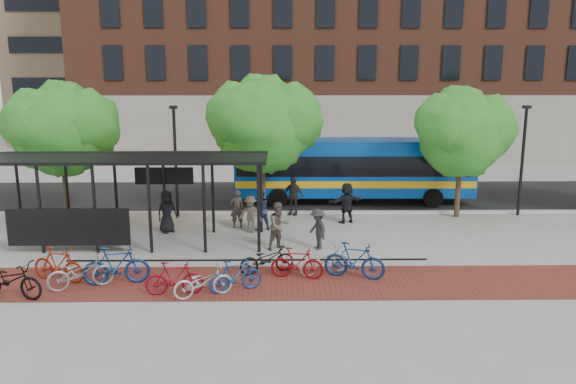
{
  "coord_description": "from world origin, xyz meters",
  "views": [
    {
      "loc": [
        -2.2,
        -21.91,
        6.52
      ],
      "look_at": [
        -1.87,
        1.42,
        1.6
      ],
      "focal_mm": 35.0,
      "sensor_mm": 36.0,
      "label": 1
    }
  ],
  "objects_px": {
    "tree_c": "(463,130)",
    "pedestrian_2": "(260,210)",
    "bike_5": "(174,278)",
    "pedestrian_1": "(237,209)",
    "pedestrian_8": "(279,226)",
    "pedestrian_3": "(250,214)",
    "pedestrian_4": "(293,196)",
    "bike_11": "(354,261)",
    "bike_8": "(267,259)",
    "pedestrian_5": "(347,203)",
    "bike_10": "(324,260)",
    "bus_shelter": "(126,167)",
    "bike_7": "(235,276)",
    "bike_6": "(203,282)",
    "pedestrian_0": "(167,211)",
    "tree_b": "(264,121)",
    "bike_9": "(297,263)",
    "pedestrian_9": "(318,229)",
    "bike_3": "(116,266)",
    "lamp_post_right": "(523,157)",
    "bike_0": "(10,280)",
    "lamp_post_left": "(176,158)",
    "bus": "(353,166)",
    "bike_1": "(58,264)",
    "bike_2": "(80,272)"
  },
  "relations": [
    {
      "from": "bus",
      "to": "pedestrian_9",
      "type": "height_order",
      "value": "bus"
    },
    {
      "from": "bike_10",
      "to": "pedestrian_9",
      "type": "relative_size",
      "value": 1.16
    },
    {
      "from": "tree_c",
      "to": "pedestrian_2",
      "type": "distance_m",
      "value": 9.92
    },
    {
      "from": "lamp_post_right",
      "to": "pedestrian_8",
      "type": "distance_m",
      "value": 12.49
    },
    {
      "from": "lamp_post_right",
      "to": "bike_7",
      "type": "bearing_deg",
      "value": -143.43
    },
    {
      "from": "bike_6",
      "to": "pedestrian_9",
      "type": "bearing_deg",
      "value": -61.87
    },
    {
      "from": "pedestrian_4",
      "to": "bus_shelter",
      "type": "bearing_deg",
      "value": -119.23
    },
    {
      "from": "bike_8",
      "to": "pedestrian_0",
      "type": "distance_m",
      "value": 6.63
    },
    {
      "from": "pedestrian_1",
      "to": "pedestrian_3",
      "type": "xyz_separation_m",
      "value": [
        0.62,
        -0.77,
        -0.05
      ]
    },
    {
      "from": "bike_8",
      "to": "pedestrian_4",
      "type": "xyz_separation_m",
      "value": [
        1.05,
        7.94,
        0.42
      ]
    },
    {
      "from": "bus",
      "to": "pedestrian_3",
      "type": "xyz_separation_m",
      "value": [
        -5.0,
        -5.73,
        -1.08
      ]
    },
    {
      "from": "lamp_post_right",
      "to": "bike_9",
      "type": "relative_size",
      "value": 2.97
    },
    {
      "from": "lamp_post_right",
      "to": "bike_1",
      "type": "relative_size",
      "value": 2.7
    },
    {
      "from": "pedestrian_8",
      "to": "bike_9",
      "type": "bearing_deg",
      "value": -114.83
    },
    {
      "from": "pedestrian_0",
      "to": "pedestrian_5",
      "type": "relative_size",
      "value": 0.98
    },
    {
      "from": "pedestrian_8",
      "to": "pedestrian_3",
      "type": "bearing_deg",
      "value": 82.17
    },
    {
      "from": "bike_9",
      "to": "pedestrian_4",
      "type": "xyz_separation_m",
      "value": [
        0.06,
        8.42,
        0.39
      ]
    },
    {
      "from": "bike_3",
      "to": "pedestrian_2",
      "type": "xyz_separation_m",
      "value": [
        4.31,
        6.26,
        0.27
      ]
    },
    {
      "from": "bike_9",
      "to": "pedestrian_3",
      "type": "relative_size",
      "value": 1.1
    },
    {
      "from": "bike_10",
      "to": "pedestrian_1",
      "type": "relative_size",
      "value": 1.07
    },
    {
      "from": "bike_0",
      "to": "lamp_post_right",
      "type": "bearing_deg",
      "value": -48.15
    },
    {
      "from": "bike_7",
      "to": "pedestrian_5",
      "type": "height_order",
      "value": "pedestrian_5"
    },
    {
      "from": "pedestrian_5",
      "to": "lamp_post_left",
      "type": "bearing_deg",
      "value": -32.55
    },
    {
      "from": "bike_0",
      "to": "bike_10",
      "type": "height_order",
      "value": "bike_0"
    },
    {
      "from": "bike_2",
      "to": "bike_3",
      "type": "height_order",
      "value": "bike_3"
    },
    {
      "from": "pedestrian_3",
      "to": "bike_1",
      "type": "bearing_deg",
      "value": -124.83
    },
    {
      "from": "tree_c",
      "to": "pedestrian_2",
      "type": "bearing_deg",
      "value": -166.72
    },
    {
      "from": "tree_b",
      "to": "pedestrian_8",
      "type": "relative_size",
      "value": 3.55
    },
    {
      "from": "bike_3",
      "to": "pedestrian_1",
      "type": "distance_m",
      "value": 7.39
    },
    {
      "from": "pedestrian_0",
      "to": "pedestrian_2",
      "type": "bearing_deg",
      "value": -35.68
    },
    {
      "from": "bike_5",
      "to": "pedestrian_5",
      "type": "height_order",
      "value": "pedestrian_5"
    },
    {
      "from": "lamp_post_left",
      "to": "bike_10",
      "type": "height_order",
      "value": "lamp_post_left"
    },
    {
      "from": "bus_shelter",
      "to": "bike_5",
      "type": "xyz_separation_m",
      "value": [
        2.75,
        -5.48,
        -2.48
      ]
    },
    {
      "from": "tree_c",
      "to": "bike_9",
      "type": "bearing_deg",
      "value": -134.2
    },
    {
      "from": "tree_b",
      "to": "bike_9",
      "type": "relative_size",
      "value": 3.74
    },
    {
      "from": "pedestrian_1",
      "to": "pedestrian_3",
      "type": "distance_m",
      "value": 0.99
    },
    {
      "from": "bike_6",
      "to": "pedestrian_1",
      "type": "relative_size",
      "value": 1.07
    },
    {
      "from": "lamp_post_left",
      "to": "pedestrian_3",
      "type": "distance_m",
      "value": 4.94
    },
    {
      "from": "bike_0",
      "to": "pedestrian_5",
      "type": "height_order",
      "value": "pedestrian_5"
    },
    {
      "from": "pedestrian_3",
      "to": "bike_8",
      "type": "bearing_deg",
      "value": -69.18
    },
    {
      "from": "bus_shelter",
      "to": "bike_0",
      "type": "bearing_deg",
      "value": -110.03
    },
    {
      "from": "bike_6",
      "to": "bike_7",
      "type": "bearing_deg",
      "value": -90.25
    },
    {
      "from": "tree_c",
      "to": "pedestrian_4",
      "type": "xyz_separation_m",
      "value": [
        -7.7,
        0.45,
        -3.14
      ]
    },
    {
      "from": "tree_b",
      "to": "pedestrian_2",
      "type": "relative_size",
      "value": 3.62
    },
    {
      "from": "bike_11",
      "to": "pedestrian_1",
      "type": "xyz_separation_m",
      "value": [
        -4.27,
        6.18,
        0.24
      ]
    },
    {
      "from": "pedestrian_9",
      "to": "pedestrian_8",
      "type": "bearing_deg",
      "value": -116.22
    },
    {
      "from": "pedestrian_4",
      "to": "bike_11",
      "type": "bearing_deg",
      "value": -50.4
    },
    {
      "from": "lamp_post_left",
      "to": "bike_10",
      "type": "distance_m",
      "value": 10.27
    },
    {
      "from": "bike_8",
      "to": "pedestrian_5",
      "type": "bearing_deg",
      "value": -47.89
    },
    {
      "from": "bike_5",
      "to": "pedestrian_1",
      "type": "relative_size",
      "value": 1.04
    }
  ]
}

